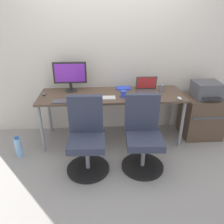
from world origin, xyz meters
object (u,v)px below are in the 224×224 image
Objects in this scene: desktop_monitor at (70,75)px; office_chair_right at (143,137)px; coffee_mug at (123,94)px; office_chair_left at (87,139)px; open_laptop at (147,89)px; side_cabinet at (201,116)px; printer at (206,90)px; water_bottle_on_floor at (18,147)px.

office_chair_right is at bearing -41.80° from desktop_monitor.
coffee_mug is at bearing 109.59° from office_chair_right.
desktop_monitor is (-0.94, 0.84, 0.57)m from office_chair_right.
office_chair_left is 3.03× the size of open_laptop.
office_chair_right reaches higher than side_cabinet.
desktop_monitor is (-2.01, 0.15, 0.23)m from printer.
office_chair_left is at bearing -158.53° from side_cabinet.
printer is (1.77, 0.70, 0.34)m from office_chair_left.
open_laptop is at bearing 38.73° from office_chair_left.
printer is 0.83× the size of desktop_monitor.
office_chair_right is 1.39m from desktop_monitor.
water_bottle_on_floor is (-1.65, 0.28, -0.28)m from office_chair_right.
desktop_monitor is at bearing 175.83° from printer.
desktop_monitor reaches higher than side_cabinet.
office_chair_right is 0.81m from open_laptop.
desktop_monitor is at bearing 175.86° from side_cabinet.
office_chair_right is at bearing -70.41° from coffee_mug.
water_bottle_on_floor is 1.00× the size of open_laptop.
coffee_mug reaches higher than side_cabinet.
side_cabinet is at bearing 90.00° from printer.
desktop_monitor reaches higher than open_laptop.
open_laptop is (0.17, 0.70, 0.38)m from office_chair_right.
office_chair_right is 3.03× the size of open_laptop.
open_laptop is (1.12, -0.14, -0.20)m from desktop_monitor.
desktop_monitor is 1.55× the size of open_laptop.
open_laptop is (-0.90, 0.00, 0.04)m from printer.
printer is at bearing -4.17° from desktop_monitor.
coffee_mug is (-1.26, -0.16, 0.47)m from side_cabinet.
printer is at bearing 7.00° from coffee_mug.
office_chair_left is at bearing -73.86° from desktop_monitor.
office_chair_left reaches higher than water_bottle_on_floor.
open_laptop is (1.83, 0.42, 0.65)m from water_bottle_on_floor.
desktop_monitor is (-2.01, 0.15, 0.67)m from side_cabinet.
open_laptop is at bearing 12.85° from water_bottle_on_floor.
side_cabinet is 1.36m from coffee_mug.
desktop_monitor is (-0.24, 0.84, 0.57)m from office_chair_left.
printer is at bearing -0.31° from open_laptop.
printer is 2.03m from desktop_monitor.
open_laptop reaches higher than office_chair_left.
office_chair_left is 2.35× the size of printer.
office_chair_left is at bearing 179.99° from office_chair_right.
desktop_monitor reaches higher than printer.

